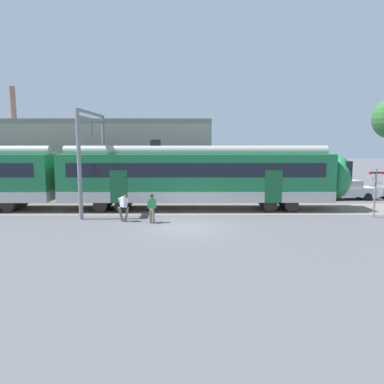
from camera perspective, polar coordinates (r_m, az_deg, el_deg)
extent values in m
plane|color=#515156|center=(20.42, -0.81, -5.37)|extent=(160.00, 160.00, 0.00)
cube|color=slate|center=(27.73, -22.82, -2.46)|extent=(80.00, 4.40, 0.01)
cube|color=#B7B7B2|center=(25.46, 0.58, -0.33)|extent=(18.00, 3.06, 0.70)
cube|color=#1E7542|center=(25.29, 0.58, 3.15)|extent=(18.00, 3.00, 2.40)
cube|color=black|center=(23.76, 0.64, 3.33)|extent=(16.56, 0.03, 0.90)
cube|color=#165731|center=(24.46, 12.32, 0.81)|extent=(1.10, 0.04, 2.10)
cube|color=#165731|center=(24.29, -11.12, 0.79)|extent=(1.10, 0.04, 2.10)
cylinder|color=#9C9C97|center=(25.22, 0.59, 6.28)|extent=(17.64, 0.70, 0.70)
cube|color=black|center=(25.31, -5.59, 7.49)|extent=(0.70, 0.12, 0.40)
cylinder|color=black|center=(26.42, 14.33, -1.59)|extent=(0.90, 2.40, 0.90)
cylinder|color=black|center=(26.10, 11.36, -1.61)|extent=(0.90, 2.40, 0.90)
cylinder|color=black|center=(25.94, -10.27, -1.64)|extent=(0.90, 2.40, 0.90)
cylinder|color=black|center=(26.22, -13.29, -1.63)|extent=(0.90, 2.40, 0.90)
ellipsoid|color=#1E7542|center=(27.21, 21.14, 2.22)|extent=(1.80, 2.85, 2.95)
cube|color=black|center=(27.30, 21.89, 3.46)|extent=(0.40, 2.40, 1.00)
cylinder|color=black|center=(28.19, -25.35, -1.53)|extent=(0.90, 2.40, 0.90)
cylinder|color=#6B6051|center=(22.11, -9.94, -3.33)|extent=(0.36, 0.36, 0.87)
cylinder|color=#6B6051|center=(22.10, -10.80, -3.36)|extent=(0.36, 0.36, 0.87)
cube|color=silver|center=(21.98, -10.41, -1.53)|extent=(0.42, 0.42, 0.56)
cylinder|color=silver|center=(22.12, -10.91, -1.61)|extent=(0.24, 0.24, 0.52)
cylinder|color=silver|center=(21.85, -9.91, -1.70)|extent=(0.24, 0.24, 0.52)
sphere|color=beige|center=(21.93, -10.40, -0.51)|extent=(0.22, 0.22, 0.22)
sphere|color=black|center=(21.91, -10.44, -0.44)|extent=(0.20, 0.20, 0.20)
cylinder|color=#6B6051|center=(21.65, -5.92, -3.49)|extent=(0.22, 0.38, 0.87)
cylinder|color=#6B6051|center=(21.36, -6.31, -3.65)|extent=(0.22, 0.38, 0.87)
cube|color=#2D7F47|center=(21.38, -6.14, -1.70)|extent=(0.40, 0.31, 0.56)
cylinder|color=#2D7F47|center=(21.29, -6.70, -1.89)|extent=(0.14, 0.26, 0.52)
cylinder|color=#2D7F47|center=(21.49, -5.58, -1.78)|extent=(0.14, 0.26, 0.52)
sphere|color=brown|center=(21.34, -6.16, -0.66)|extent=(0.22, 0.22, 0.22)
sphere|color=black|center=(21.31, -6.16, -0.59)|extent=(0.20, 0.20, 0.20)
cube|color=#B7BABF|center=(32.39, 22.67, 0.09)|extent=(4.07, 1.82, 0.68)
cube|color=#A1A3A8|center=(32.25, 22.49, 1.18)|extent=(1.97, 1.53, 0.56)
cube|color=black|center=(32.68, 23.99, 1.11)|extent=(0.18, 1.37, 0.48)
cylinder|color=black|center=(33.67, 23.97, -0.29)|extent=(0.61, 0.23, 0.60)
cylinder|color=black|center=(32.31, 25.21, -0.68)|extent=(0.61, 0.23, 0.60)
cylinder|color=black|center=(32.62, 20.08, -0.33)|extent=(0.61, 0.23, 0.60)
cylinder|color=black|center=(31.21, 21.20, -0.74)|extent=(0.61, 0.23, 0.60)
cylinder|color=black|center=(34.83, 27.19, -0.23)|extent=(0.61, 0.23, 0.60)
cylinder|color=gray|center=(22.98, -16.81, 3.97)|extent=(0.24, 0.24, 6.50)
cylinder|color=gray|center=(29.17, -13.27, 4.85)|extent=(0.24, 0.24, 6.50)
cube|color=gray|center=(26.08, -15.08, 11.49)|extent=(0.20, 6.40, 0.16)
cube|color=gray|center=(26.06, -15.05, 10.62)|extent=(0.20, 6.40, 0.16)
cylinder|color=black|center=(26.04, -15.00, 9.30)|extent=(0.03, 0.03, 1.00)
cylinder|color=gray|center=(25.28, 26.12, -0.16)|extent=(0.11, 0.11, 3.00)
cube|color=black|center=(25.16, 26.29, 2.66)|extent=(0.80, 0.10, 0.10)
sphere|color=red|center=(24.94, 25.57, 2.66)|extent=(0.20, 0.20, 0.20)
sphere|color=red|center=(25.28, 27.12, 2.63)|extent=(0.20, 0.20, 0.20)
cube|color=white|center=(25.17, 26.25, 1.52)|extent=(0.72, 0.03, 0.48)
cube|color=gray|center=(33.66, -15.42, 4.72)|extent=(20.92, 5.00, 6.00)
cube|color=gray|center=(33.65, -15.62, 10.17)|extent=(20.92, 5.00, 0.40)
cylinder|color=#8C6656|center=(35.88, -25.63, 11.77)|extent=(0.50, 0.50, 3.20)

